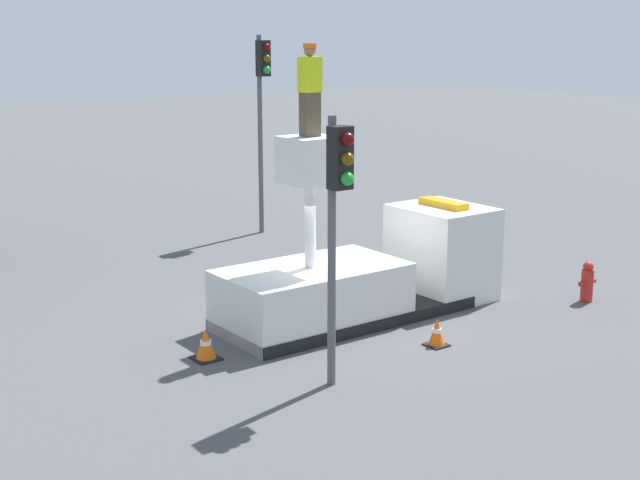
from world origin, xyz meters
name	(u,v)px	position (x,y,z in m)	size (l,w,h in m)	color
ground_plane	(346,319)	(0.00, 0.00, 0.00)	(120.00, 120.00, 0.00)	#4C4C4F
bucket_truck	(366,276)	(0.53, 0.00, 0.83)	(6.29, 2.11, 3.84)	black
worker	(310,90)	(-0.90, 0.00, 4.72)	(0.40, 0.26, 1.75)	brown
traffic_light_pole	(338,199)	(-2.36, -2.78, 3.20)	(0.34, 0.57, 4.51)	#515156
traffic_light_across	(262,95)	(3.04, 7.79, 4.03)	(0.34, 0.57, 5.72)	#515156
fire_hydrant	(587,282)	(5.02, -2.19, 0.44)	(0.51, 0.27, 0.91)	#B2231E
traffic_cone_rear	(206,345)	(-3.49, -0.35, 0.27)	(0.47, 0.47, 0.58)	black
traffic_cone_curbside	(437,333)	(0.38, -2.31, 0.26)	(0.40, 0.40, 0.55)	black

